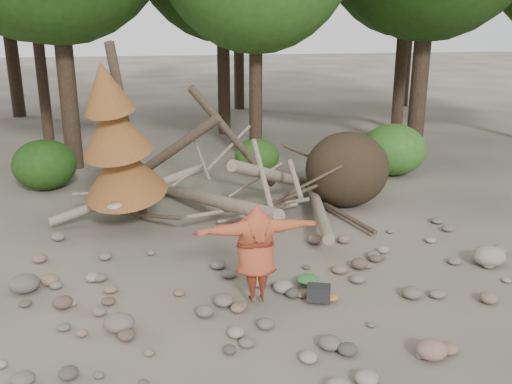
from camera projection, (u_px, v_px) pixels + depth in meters
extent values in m
plane|color=#514C44|center=(284.00, 286.00, 10.69)|extent=(120.00, 120.00, 0.00)
ellipsoid|color=#332619|center=(347.00, 169.00, 14.84)|extent=(2.20, 1.87, 1.98)
cylinder|color=gray|center=(212.00, 200.00, 13.84)|extent=(2.61, 5.11, 1.08)
cylinder|color=gray|center=(280.00, 177.00, 14.49)|extent=(3.18, 3.71, 1.90)
cylinder|color=brown|center=(160.00, 159.00, 14.24)|extent=(3.08, 1.91, 2.49)
cylinder|color=gray|center=(317.00, 205.00, 14.12)|extent=(1.13, 4.98, 0.43)
cylinder|color=brown|center=(234.00, 139.00, 14.61)|extent=(2.39, 1.03, 2.89)
cylinder|color=gray|center=(128.00, 194.00, 13.76)|extent=(3.71, 0.86, 1.20)
cylinder|color=#4C3F30|center=(150.00, 216.00, 13.49)|extent=(1.52, 1.70, 0.49)
cylinder|color=gray|center=(256.00, 180.00, 14.61)|extent=(1.57, 0.85, 0.69)
cylinder|color=#4C3F30|center=(312.00, 157.00, 15.21)|extent=(1.92, 1.25, 1.10)
cylinder|color=gray|center=(201.00, 157.00, 13.99)|extent=(0.37, 1.42, 0.85)
cylinder|color=#4C3F30|center=(344.00, 215.00, 14.00)|extent=(0.79, 2.54, 0.12)
cylinder|color=gray|center=(223.00, 211.00, 13.34)|extent=(1.78, 1.11, 0.29)
cylinder|color=#4C3F30|center=(128.00, 135.00, 13.14)|extent=(0.67, 1.13, 4.35)
cone|color=brown|center=(122.00, 168.00, 13.03)|extent=(2.06, 2.13, 1.86)
cone|color=brown|center=(114.00, 127.00, 12.52)|extent=(1.71, 1.78, 1.65)
cone|color=brown|center=(105.00, 87.00, 12.06)|extent=(1.23, 1.30, 1.41)
cylinder|color=#38281C|center=(62.00, 27.00, 17.48)|extent=(0.56, 0.56, 8.96)
cylinder|color=#38281C|center=(256.00, 55.00, 18.41)|extent=(0.44, 0.44, 7.14)
cylinder|color=#38281C|center=(425.00, 17.00, 19.57)|extent=(0.60, 0.60, 9.45)
cylinder|color=#38281C|center=(38.00, 44.00, 21.21)|extent=(0.42, 0.42, 7.56)
cylinder|color=#38281C|center=(223.00, 29.00, 22.83)|extent=(0.52, 0.52, 8.54)
cylinder|color=#38281C|center=(403.00, 33.00, 23.69)|extent=(0.50, 0.50, 8.12)
cylinder|color=#38281C|center=(7.00, 14.00, 26.62)|extent=(0.62, 0.62, 9.66)
cylinder|color=#38281C|center=(239.00, 23.00, 28.95)|extent=(0.54, 0.54, 8.75)
cylinder|color=#38281C|center=(409.00, 31.00, 30.04)|extent=(0.46, 0.46, 7.84)
ellipsoid|color=#204712|center=(44.00, 165.00, 16.37)|extent=(1.80, 1.80, 1.44)
ellipsoid|color=#2A5A1A|center=(257.00, 156.00, 17.98)|extent=(1.40, 1.40, 1.12)
ellipsoid|color=#346A21|center=(393.00, 150.00, 17.81)|extent=(2.00, 2.00, 1.60)
imported|color=#A04124|center=(256.00, 253.00, 9.77)|extent=(2.20, 0.69, 1.77)
cylinder|color=tan|center=(115.00, 205.00, 9.53)|extent=(0.31, 0.31, 0.09)
cube|color=black|center=(319.00, 296.00, 10.03)|extent=(0.47, 0.39, 0.27)
ellipsoid|color=#2F6428|center=(307.00, 282.00, 10.68)|extent=(0.44, 0.36, 0.16)
ellipsoid|color=#B66D1F|center=(331.00, 300.00, 10.06)|extent=(0.27, 0.22, 0.10)
ellipsoid|color=#665E55|center=(119.00, 323.00, 9.14)|extent=(0.49, 0.44, 0.30)
ellipsoid|color=#856553|center=(431.00, 350.00, 8.43)|extent=(0.48, 0.43, 0.29)
ellipsoid|color=gray|center=(489.00, 256.00, 11.51)|extent=(0.67, 0.60, 0.40)
ellipsoid|color=#58514A|center=(24.00, 283.00, 10.42)|extent=(0.56, 0.50, 0.34)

